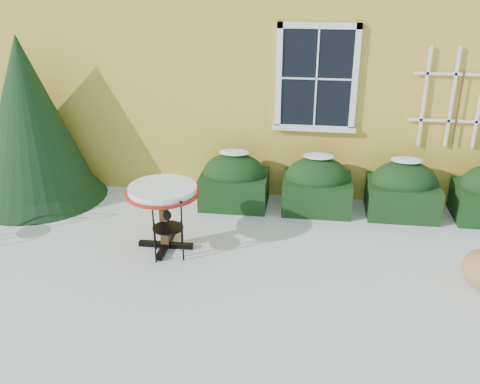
# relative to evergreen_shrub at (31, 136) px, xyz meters

# --- Properties ---
(ground) EXTENTS (80.00, 80.00, 0.00)m
(ground) POSITION_rel_evergreen_shrub_xyz_m (3.53, -2.41, -1.06)
(ground) COLOR white
(ground) RESTS_ON ground
(hedge_row) EXTENTS (4.95, 0.80, 0.91)m
(hedge_row) POSITION_rel_evergreen_shrub_xyz_m (5.18, 0.14, -0.65)
(hedge_row) COLOR black
(hedge_row) RESTS_ON ground
(evergreen_shrub) EXTENTS (2.17, 2.17, 2.63)m
(evergreen_shrub) POSITION_rel_evergreen_shrub_xyz_m (0.00, 0.00, 0.00)
(evergreen_shrub) COLOR black
(evergreen_shrub) RESTS_ON ground
(bistro_table) EXTENTS (0.97, 0.97, 0.90)m
(bistro_table) POSITION_rel_evergreen_shrub_xyz_m (2.50, -1.37, -0.31)
(bistro_table) COLOR black
(bistro_table) RESTS_ON ground
(patio_chair_near) EXTENTS (0.47, 0.47, 0.86)m
(patio_chair_near) POSITION_rel_evergreen_shrub_xyz_m (2.61, -1.60, -0.63)
(patio_chair_near) COLOR black
(patio_chair_near) RESTS_ON ground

